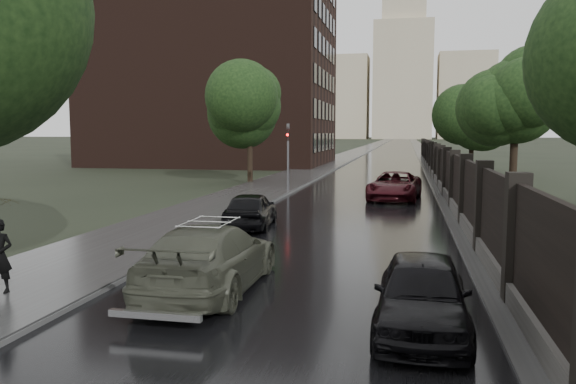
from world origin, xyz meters
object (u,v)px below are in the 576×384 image
at_px(volga_sedan, 210,257).
at_px(tree_right_c, 473,114).
at_px(traffic_light, 288,151).
at_px(hatchback_left, 251,210).
at_px(tree_left_far, 250,106).
at_px(car_right_far, 395,186).
at_px(car_right_near, 422,294).
at_px(tree_right_b, 516,102).

bearing_deg(volga_sedan, tree_right_c, -105.60).
bearing_deg(traffic_light, hatchback_left, -84.57).
distance_m(tree_left_far, volga_sedan, 26.46).
relative_size(tree_right_c, car_right_far, 1.33).
bearing_deg(traffic_light, volga_sedan, -82.99).
xyz_separation_m(tree_left_far, car_right_far, (9.86, -7.35, -4.51)).
bearing_deg(tree_left_far, car_right_far, -36.72).
bearing_deg(tree_left_far, traffic_light, -53.53).
relative_size(tree_left_far, hatchback_left, 1.87).
height_order(car_right_near, car_right_far, car_right_far).
relative_size(tree_right_b, hatchback_left, 1.78).
bearing_deg(tree_right_b, car_right_far, 173.47).
bearing_deg(tree_right_c, car_right_far, -108.01).
xyz_separation_m(volga_sedan, car_right_far, (3.66, 17.97, -0.02)).
relative_size(tree_left_far, traffic_light, 1.85).
bearing_deg(volga_sedan, car_right_far, -102.35).
height_order(hatchback_left, car_right_far, car_right_far).
bearing_deg(car_right_far, tree_left_far, 148.95).
distance_m(hatchback_left, car_right_far, 11.05).
bearing_deg(car_right_far, volga_sedan, -95.83).
bearing_deg(tree_right_b, tree_right_c, 90.00).
distance_m(tree_right_c, hatchback_left, 29.53).
relative_size(hatchback_left, car_right_near, 0.99).
distance_m(tree_left_far, hatchback_left, 18.46).
distance_m(tree_left_far, tree_right_b, 17.45).
distance_m(tree_right_b, traffic_light, 12.44).
height_order(volga_sedan, car_right_far, volga_sedan).
xyz_separation_m(tree_left_far, traffic_light, (3.70, -5.01, -2.84)).
bearing_deg(car_right_near, traffic_light, 109.05).
xyz_separation_m(tree_left_far, hatchback_left, (4.86, -17.21, -4.57)).
bearing_deg(car_right_near, tree_left_far, 113.01).
xyz_separation_m(tree_right_b, car_right_far, (-5.64, 0.65, -4.22)).
relative_size(tree_left_far, volga_sedan, 1.43).
bearing_deg(hatchback_left, tree_right_b, -144.79).
height_order(traffic_light, hatchback_left, traffic_light).
bearing_deg(car_right_near, hatchback_left, 122.31).
bearing_deg(volga_sedan, car_right_near, 159.13).
relative_size(tree_right_b, car_right_far, 1.33).
bearing_deg(hatchback_left, car_right_far, -122.55).
bearing_deg(traffic_light, tree_left_far, 126.47).
xyz_separation_m(tree_right_c, car_right_far, (-5.64, -17.35, -4.22)).
distance_m(tree_right_b, hatchback_left, 14.71).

